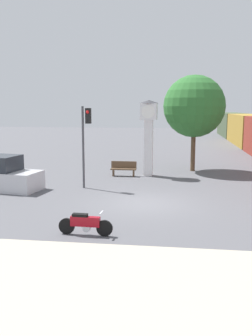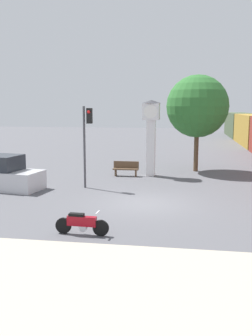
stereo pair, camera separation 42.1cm
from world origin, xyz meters
name	(u,v)px [view 1 (the left image)]	position (x,y,z in m)	size (l,w,h in m)	color
ground_plane	(145,203)	(0.00, 0.00, 0.00)	(120.00, 120.00, 0.00)	#56565B
sidewalk_strip	(114,295)	(0.00, -8.46, 0.05)	(36.00, 6.00, 0.10)	#B2A893
motorcycle	(85,224)	(-1.66, -4.46, 0.40)	(1.89, 0.41, 0.83)	black
clock_tower	(149,126)	(-0.37, 6.89, 3.13)	(1.21, 1.21, 4.72)	white
traffic_light	(86,132)	(-3.39, 2.84, 2.98)	(0.50, 0.35, 4.34)	#47474C
street_tree	(194,106)	(2.48, 9.09, 4.33)	(4.10, 4.10, 6.39)	brown
bench	(124,168)	(-1.90, 6.57, 0.49)	(1.60, 0.44, 0.92)	brown
parked_car	(0,175)	(-7.81, 1.90, 0.75)	(4.44, 2.47, 1.80)	silver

